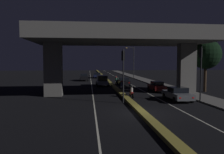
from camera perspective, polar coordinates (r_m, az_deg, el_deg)
The scene contains 20 objects.
ground_plane at distance 18.09m, azimuth 7.49°, elevation -9.31°, with size 200.00×200.00×0.00m, color black.
lane_line_left_inner at distance 52.28m, azimuth -5.54°, elevation -0.73°, with size 0.12×126.00×0.00m, color beige.
lane_line_right_inner at distance 52.86m, azimuth 2.45°, elevation -0.67°, with size 0.12×126.00×0.00m, color beige.
median_divider at distance 52.43m, azimuth -1.52°, elevation -0.56°, with size 0.68×126.00×0.27m, color olive.
sidewalk_right at distance 47.12m, azimuth 9.90°, elevation -1.18°, with size 2.99×126.00×0.14m, color #5B5956.
elevated_overpass at distance 27.56m, azimuth 2.68°, elevation 9.83°, with size 21.61×9.92×9.04m.
traffic_light_left_of_median at distance 21.86m, azimuth 2.93°, elevation 2.76°, with size 0.30×0.49×5.45m.
traffic_light_right_of_median at distance 24.49m, azimuth 22.14°, elevation 3.06°, with size 0.30×0.49×5.76m.
street_lamp at distance 57.59m, azimuth 5.38°, elevation 4.48°, with size 2.34×0.32×8.16m.
car_grey_lead at distance 24.60m, azimuth 16.72°, elevation -4.22°, with size 2.09×4.51×1.46m.
car_dark_red_second at distance 31.59m, azimuth 11.63°, elevation -2.42°, with size 1.83×3.99×1.44m.
car_black_third at distance 39.15m, azimuth 3.00°, elevation -1.17°, with size 1.96×4.45×1.37m.
car_silver_lead_oncoming at distance 38.27m, azimuth -2.63°, elevation -0.87°, with size 2.12×4.40×1.88m.
car_black_second_oncoming at distance 49.82m, azimuth -7.34°, elevation -0.05°, with size 2.01×4.44×1.57m.
car_dark_blue_third_oncoming at distance 58.59m, azimuth -3.87°, elevation 0.48°, with size 2.22×4.27×1.39m.
motorcycle_red_filtering_near at distance 25.68m, azimuth 5.13°, elevation -4.05°, with size 0.33×1.91×1.40m.
motorcycle_white_filtering_mid at distance 32.43m, azimuth 2.59°, elevation -2.37°, with size 0.33×1.73×1.45m.
motorcycle_blue_filtering_far at distance 41.12m, azimuth 1.09°, elevation -1.05°, with size 0.34×1.88×1.49m.
pedestrian_on_sidewalk at distance 31.26m, azimuth 17.49°, elevation -2.03°, with size 0.30×0.30×1.73m.
roadside_tree_kerbside_near at distance 33.26m, azimuth 23.28°, elevation 5.47°, with size 4.18×4.18×7.36m.
Camera 1 is at (-4.17, -17.12, 4.08)m, focal length 35.00 mm.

